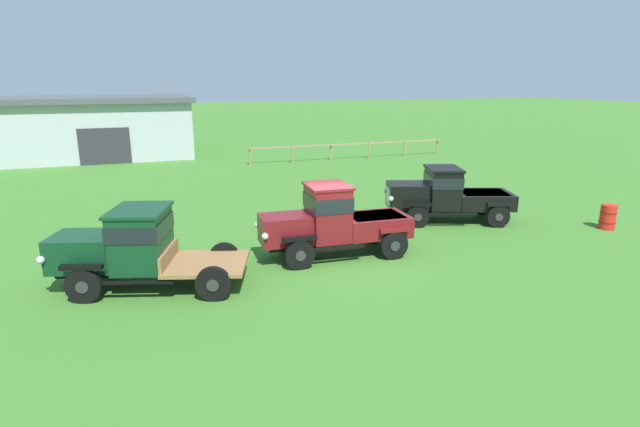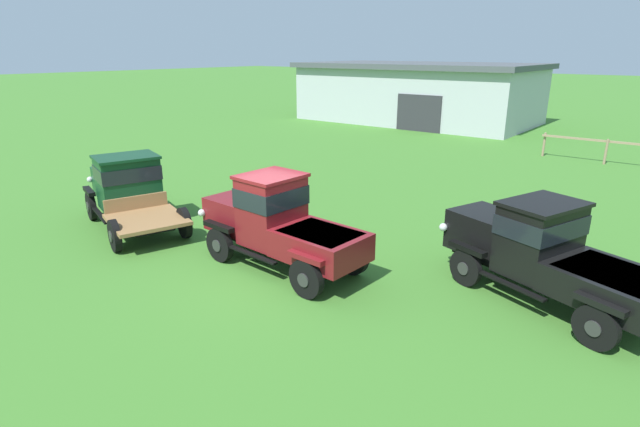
{
  "view_description": "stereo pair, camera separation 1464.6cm",
  "coord_description": "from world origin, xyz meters",
  "px_view_note": "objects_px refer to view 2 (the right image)",
  "views": [
    {
      "loc": [
        -5.73,
        -13.54,
        5.41
      ],
      "look_at": [
        -0.0,
        1.95,
        1.0
      ],
      "focal_mm": 28.0,
      "sensor_mm": 36.0,
      "label": 1
    },
    {
      "loc": [
        7.88,
        -8.12,
        5.2
      ],
      "look_at": [
        -0.0,
        1.95,
        1.0
      ],
      "focal_mm": 28.0,
      "sensor_mm": 36.0,
      "label": 2
    }
  ],
  "objects_px": {
    "farm_shed": "(418,92)",
    "vintage_truck_second_in_line": "(277,222)",
    "vintage_truck_foreground_near": "(127,187)",
    "vintage_truck_midrow_center": "(544,250)"
  },
  "relations": [
    {
      "from": "farm_shed",
      "to": "vintage_truck_second_in_line",
      "type": "height_order",
      "value": "farm_shed"
    },
    {
      "from": "vintage_truck_foreground_near",
      "to": "vintage_truck_second_in_line",
      "type": "relative_size",
      "value": 1.11
    },
    {
      "from": "vintage_truck_second_in_line",
      "to": "vintage_truck_midrow_center",
      "type": "bearing_deg",
      "value": 21.86
    },
    {
      "from": "vintage_truck_second_in_line",
      "to": "vintage_truck_foreground_near",
      "type": "bearing_deg",
      "value": -175.77
    },
    {
      "from": "farm_shed",
      "to": "vintage_truck_foreground_near",
      "type": "xyz_separation_m",
      "value": [
        4.08,
        -27.02,
        -1.01
      ]
    },
    {
      "from": "vintage_truck_foreground_near",
      "to": "vintage_truck_midrow_center",
      "type": "bearing_deg",
      "value": 13.18
    },
    {
      "from": "vintage_truck_foreground_near",
      "to": "vintage_truck_midrow_center",
      "type": "height_order",
      "value": "vintage_truck_foreground_near"
    },
    {
      "from": "vintage_truck_midrow_center",
      "to": "vintage_truck_second_in_line",
      "type": "bearing_deg",
      "value": -158.14
    },
    {
      "from": "farm_shed",
      "to": "vintage_truck_foreground_near",
      "type": "bearing_deg",
      "value": -81.41
    },
    {
      "from": "farm_shed",
      "to": "vintage_truck_midrow_center",
      "type": "height_order",
      "value": "farm_shed"
    }
  ]
}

